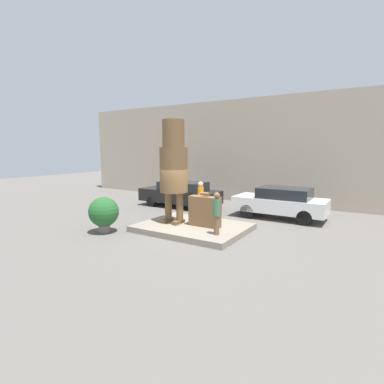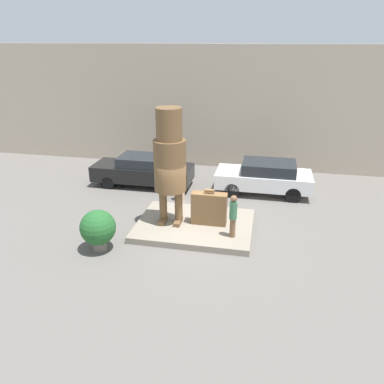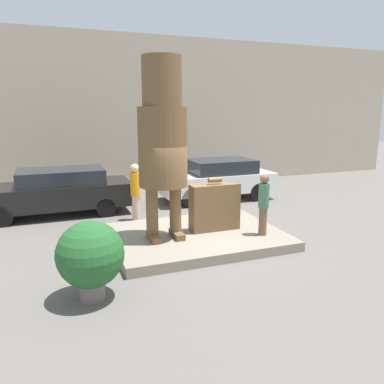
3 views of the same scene
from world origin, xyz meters
name	(u,v)px [view 1 (image 1 of 3)]	position (x,y,z in m)	size (l,w,h in m)	color
ground_plane	(193,230)	(0.00, 0.00, 0.00)	(60.00, 60.00, 0.00)	#605B56
pedestal	(193,228)	(0.00, 0.00, 0.12)	(4.30, 3.26, 0.24)	gray
building_backdrop	(259,151)	(0.00, 7.78, 3.21)	(28.00, 0.60, 6.42)	tan
statue_figure	(174,163)	(-0.89, -0.09, 2.74)	(1.16, 1.16, 4.28)	brown
giant_suitcase	(205,211)	(0.53, 0.05, 0.85)	(1.30, 0.42, 1.39)	brown
tourist	(217,212)	(1.49, -0.77, 1.09)	(0.26, 0.26, 1.56)	brown
parked_car_black	(180,194)	(-3.28, 3.91, 0.79)	(4.77, 1.75, 1.49)	black
parked_car_white	(281,202)	(2.45, 4.08, 0.81)	(4.30, 1.83, 1.51)	silver
planter_pot	(104,212)	(-2.86, -2.16, 0.82)	(1.19, 1.19, 1.44)	#70665B
worker_hivis	(201,197)	(-1.04, 2.40, 0.96)	(0.30, 0.30, 1.75)	beige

